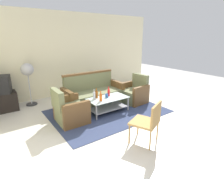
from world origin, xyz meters
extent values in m
plane|color=beige|center=(0.00, 0.00, 0.00)|extent=(14.00, 14.00, 0.00)
cube|color=beige|center=(0.00, 3.06, 1.40)|extent=(6.52, 0.12, 2.80)
cube|color=#2D3856|center=(-0.15, 0.81, 0.01)|extent=(3.01, 2.15, 0.01)
cube|color=#6B704C|center=(-0.21, 1.44, 0.22)|extent=(1.60, 0.70, 0.42)
cube|color=#6B704C|center=(-0.21, 1.76, 0.67)|extent=(1.60, 0.14, 0.48)
cube|color=brown|center=(0.63, 1.44, 0.32)|extent=(0.12, 0.70, 0.62)
cube|color=brown|center=(-1.05, 1.44, 0.32)|extent=(0.12, 0.70, 0.62)
cube|color=brown|center=(-0.21, 1.76, 0.94)|extent=(1.64, 0.10, 0.06)
cube|color=#6B704C|center=(-1.21, 0.82, 0.21)|extent=(0.67, 0.61, 0.40)
cube|color=#6B704C|center=(-1.52, 0.82, 0.64)|extent=(0.13, 0.60, 0.45)
cube|color=brown|center=(-1.20, 1.15, 0.30)|extent=(0.66, 0.11, 0.58)
cube|color=brown|center=(-1.21, 0.49, 0.30)|extent=(0.66, 0.11, 0.58)
cube|color=#6B704C|center=(0.91, 0.95, 0.21)|extent=(0.70, 0.64, 0.40)
cube|color=#6B704C|center=(1.22, 0.97, 0.64)|extent=(0.16, 0.61, 0.45)
cube|color=brown|center=(0.93, 0.62, 0.30)|extent=(0.67, 0.15, 0.58)
cube|color=brown|center=(0.89, 1.28, 0.30)|extent=(0.67, 0.15, 0.58)
cube|color=silver|center=(-0.16, 0.79, 0.40)|extent=(1.10, 0.60, 0.02)
cube|color=#9E9EA5|center=(-0.16, 0.79, 0.13)|extent=(1.00, 0.52, 0.02)
cylinder|color=#9E9EA5|center=(-0.67, 1.05, 0.21)|extent=(0.04, 0.04, 0.40)
cylinder|color=#9E9EA5|center=(0.35, 1.05, 0.21)|extent=(0.04, 0.04, 0.40)
cylinder|color=#9E9EA5|center=(-0.67, 0.53, 0.21)|extent=(0.04, 0.04, 0.40)
cylinder|color=#9E9EA5|center=(0.35, 0.53, 0.21)|extent=(0.04, 0.04, 0.40)
cylinder|color=brown|center=(-0.41, 0.96, 0.50)|extent=(0.07, 0.07, 0.19)
cylinder|color=brown|center=(-0.41, 0.96, 0.64)|extent=(0.03, 0.03, 0.08)
cylinder|color=red|center=(-0.05, 0.90, 0.50)|extent=(0.07, 0.07, 0.19)
cylinder|color=red|center=(-0.05, 0.90, 0.64)|extent=(0.02, 0.02, 0.08)
cylinder|color=#D85919|center=(-0.44, 0.69, 0.51)|extent=(0.07, 0.07, 0.19)
cylinder|color=#D85919|center=(-0.44, 0.69, 0.64)|extent=(0.03, 0.03, 0.08)
cylinder|color=silver|center=(-0.50, 0.92, 0.51)|extent=(0.06, 0.06, 0.19)
cylinder|color=silver|center=(-0.50, 0.92, 0.64)|extent=(0.02, 0.02, 0.08)
cylinder|color=#2659A5|center=(-0.16, 0.84, 0.46)|extent=(0.08, 0.08, 0.10)
cube|color=black|center=(-2.53, 2.55, 0.26)|extent=(0.80, 0.50, 0.52)
cylinder|color=#2D2D33|center=(-1.74, 2.60, 0.01)|extent=(0.32, 0.32, 0.03)
cylinder|color=#B2B2B7|center=(-1.74, 2.60, 0.51)|extent=(0.03, 0.03, 0.95)
sphere|color=#B2B2B7|center=(-1.74, 2.60, 1.09)|extent=(0.36, 0.36, 0.36)
cube|color=#AD844C|center=(-0.41, -0.82, 0.42)|extent=(0.63, 0.63, 0.04)
cube|color=#AD844C|center=(-0.32, -1.02, 0.64)|extent=(0.46, 0.22, 0.40)
cylinder|color=#AD844C|center=(-0.68, -0.71, 0.21)|extent=(0.03, 0.03, 0.42)
cylinder|color=#AD844C|center=(-0.29, -0.54, 0.21)|extent=(0.03, 0.03, 0.42)
cylinder|color=#AD844C|center=(-0.52, -1.09, 0.21)|extent=(0.03, 0.03, 0.42)
cylinder|color=#AD844C|center=(-0.13, -0.93, 0.21)|extent=(0.03, 0.03, 0.42)
camera|label=1|loc=(-2.74, -3.00, 2.02)|focal=28.78mm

